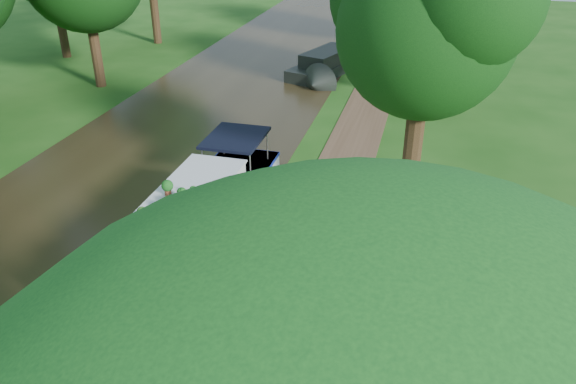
{
  "coord_description": "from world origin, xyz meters",
  "views": [
    {
      "loc": [
        4.07,
        -12.49,
        9.41
      ],
      "look_at": [
        0.24,
        2.21,
        1.3
      ],
      "focal_mm": 35.0,
      "sensor_mm": 36.0,
      "label": 1
    }
  ],
  "objects_px": {
    "second_boat": "(327,64)",
    "pedestrian_pink": "(384,63)",
    "pedestrian_dark": "(392,57)",
    "plant_boat": "(175,243)"
  },
  "relations": [
    {
      "from": "second_boat",
      "to": "pedestrian_pink",
      "type": "relative_size",
      "value": 4.68
    },
    {
      "from": "second_boat",
      "to": "pedestrian_pink",
      "type": "distance_m",
      "value": 3.26
    },
    {
      "from": "plant_boat",
      "to": "pedestrian_dark",
      "type": "bearing_deg",
      "value": 79.8
    },
    {
      "from": "second_boat",
      "to": "pedestrian_dark",
      "type": "distance_m",
      "value": 3.94
    },
    {
      "from": "pedestrian_dark",
      "to": "second_boat",
      "type": "bearing_deg",
      "value": -169.18
    },
    {
      "from": "pedestrian_pink",
      "to": "pedestrian_dark",
      "type": "relative_size",
      "value": 1.03
    },
    {
      "from": "plant_boat",
      "to": "pedestrian_pink",
      "type": "distance_m",
      "value": 20.39
    },
    {
      "from": "second_boat",
      "to": "pedestrian_dark",
      "type": "bearing_deg",
      "value": 44.13
    },
    {
      "from": "pedestrian_dark",
      "to": "pedestrian_pink",
      "type": "bearing_deg",
      "value": -114.56
    },
    {
      "from": "plant_boat",
      "to": "pedestrian_dark",
      "type": "xyz_separation_m",
      "value": [
        3.91,
        21.75,
        -0.02
      ]
    }
  ]
}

